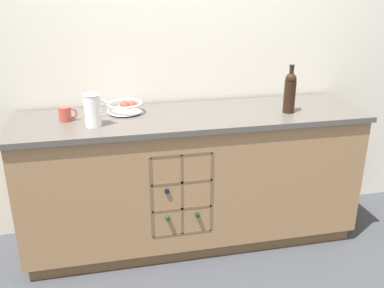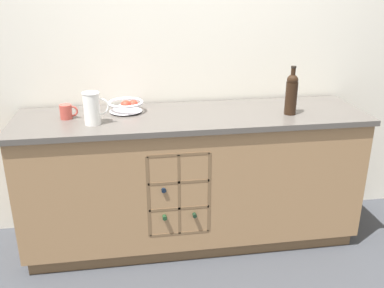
{
  "view_description": "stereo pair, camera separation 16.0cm",
  "coord_description": "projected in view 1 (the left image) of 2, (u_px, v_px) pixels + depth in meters",
  "views": [
    {
      "loc": [
        -0.56,
        -2.58,
        1.76
      ],
      "look_at": [
        0.0,
        0.0,
        0.73
      ],
      "focal_mm": 40.0,
      "sensor_mm": 36.0,
      "label": 1
    },
    {
      "loc": [
        -0.4,
        -2.61,
        1.76
      ],
      "look_at": [
        0.0,
        0.0,
        0.73
      ],
      "focal_mm": 40.0,
      "sensor_mm": 36.0,
      "label": 2
    }
  ],
  "objects": [
    {
      "name": "white_pitcher",
      "position": [
        93.0,
        109.0,
        2.51
      ],
      "size": [
        0.15,
        0.1,
        0.2
      ],
      "color": "white",
      "rests_on": "kitchen_island"
    },
    {
      "name": "kitchen_island",
      "position": [
        192.0,
        179.0,
        2.92
      ],
      "size": [
        2.27,
        0.63,
        0.93
      ],
      "color": "brown",
      "rests_on": "ground_plane"
    },
    {
      "name": "fruit_bowl",
      "position": [
        125.0,
        106.0,
        2.77
      ],
      "size": [
        0.23,
        0.23,
        0.08
      ],
      "color": "silver",
      "rests_on": "kitchen_island"
    },
    {
      "name": "standing_wine_bottle",
      "position": [
        290.0,
        92.0,
        2.75
      ],
      "size": [
        0.08,
        0.08,
        0.31
      ],
      "color": "black",
      "rests_on": "kitchen_island"
    },
    {
      "name": "ceramic_mug",
      "position": [
        66.0,
        114.0,
        2.62
      ],
      "size": [
        0.11,
        0.07,
        0.09
      ],
      "color": "#B7473D",
      "rests_on": "kitchen_island"
    },
    {
      "name": "ground_plane",
      "position": [
        192.0,
        237.0,
        3.1
      ],
      "size": [
        14.0,
        14.0,
        0.0
      ],
      "primitive_type": "plane",
      "color": "#383A3F"
    },
    {
      "name": "back_wall",
      "position": [
        181.0,
        52.0,
        2.96
      ],
      "size": [
        4.63,
        0.06,
        2.55
      ],
      "primitive_type": "cube",
      "color": "silver",
      "rests_on": "ground_plane"
    }
  ]
}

